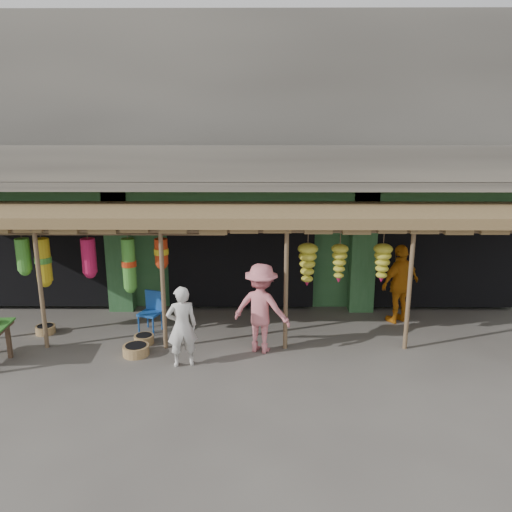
{
  "coord_description": "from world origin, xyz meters",
  "views": [
    {
      "loc": [
        0.47,
        -9.83,
        4.48
      ],
      "look_at": [
        0.38,
        1.0,
        1.68
      ],
      "focal_mm": 35.0,
      "sensor_mm": 36.0,
      "label": 1
    }
  ],
  "objects_px": {
    "blue_chair": "(152,309)",
    "person_front": "(182,326)",
    "person_vendor": "(400,284)",
    "person_shopper": "(261,308)"
  },
  "relations": [
    {
      "from": "blue_chair",
      "to": "person_front",
      "type": "relative_size",
      "value": 0.57
    },
    {
      "from": "person_vendor",
      "to": "person_front",
      "type": "bearing_deg",
      "value": -5.0
    },
    {
      "from": "person_front",
      "to": "person_vendor",
      "type": "height_order",
      "value": "person_vendor"
    },
    {
      "from": "person_shopper",
      "to": "blue_chair",
      "type": "bearing_deg",
      "value": -2.13
    },
    {
      "from": "blue_chair",
      "to": "person_shopper",
      "type": "bearing_deg",
      "value": -3.58
    },
    {
      "from": "blue_chair",
      "to": "person_shopper",
      "type": "distance_m",
      "value": 2.72
    },
    {
      "from": "person_shopper",
      "to": "person_vendor",
      "type": "bearing_deg",
      "value": -132.4
    },
    {
      "from": "person_vendor",
      "to": "person_shopper",
      "type": "height_order",
      "value": "person_vendor"
    },
    {
      "from": "person_vendor",
      "to": "blue_chair",
      "type": "bearing_deg",
      "value": -24.98
    },
    {
      "from": "blue_chair",
      "to": "person_front",
      "type": "xyz_separation_m",
      "value": [
        0.96,
        -1.72,
        0.29
      ]
    }
  ]
}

